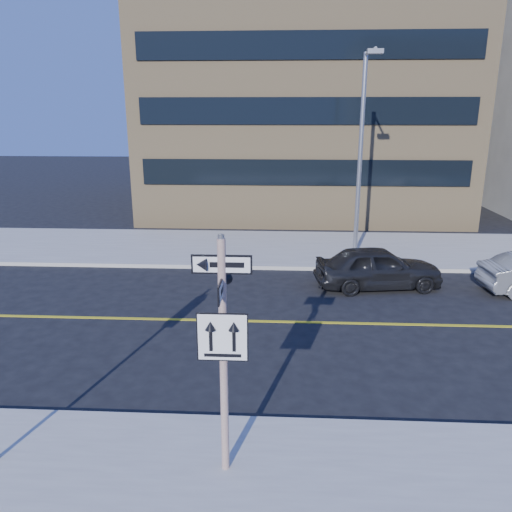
{
  "coord_description": "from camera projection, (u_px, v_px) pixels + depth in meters",
  "views": [
    {
      "loc": [
        0.89,
        -9.58,
        5.94
      ],
      "look_at": [
        0.17,
        4.0,
        2.01
      ],
      "focal_mm": 35.0,
      "sensor_mm": 36.0,
      "label": 1
    }
  ],
  "objects": [
    {
      "name": "ground",
      "position": [
        239.0,
        395.0,
        10.88
      ],
      "size": [
        120.0,
        120.0,
        0.0
      ],
      "primitive_type": "plane",
      "color": "black",
      "rests_on": "ground"
    },
    {
      "name": "sign_pole",
      "position": [
        223.0,
        345.0,
        7.8
      ],
      "size": [
        0.92,
        0.92,
        4.06
      ],
      "color": "silver",
      "rests_on": "near_sidewalk"
    },
    {
      "name": "parked_car_a",
      "position": [
        378.0,
        267.0,
        17.36
      ],
      "size": [
        2.35,
        4.54,
        1.48
      ],
      "primitive_type": "imported",
      "rotation": [
        0.0,
        0.0,
        1.71
      ],
      "color": "black",
      "rests_on": "ground"
    },
    {
      "name": "streetlight_a",
      "position": [
        362.0,
        143.0,
        19.68
      ],
      "size": [
        0.55,
        2.25,
        8.0
      ],
      "color": "gray",
      "rests_on": "far_sidewalk"
    },
    {
      "name": "building_brick",
      "position": [
        301.0,
        63.0,
        32.27
      ],
      "size": [
        18.0,
        18.0,
        18.0
      ],
      "primitive_type": "cube",
      "color": "tan",
      "rests_on": "ground"
    }
  ]
}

